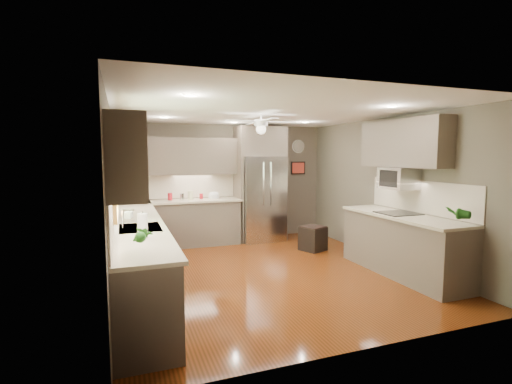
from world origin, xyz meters
TOP-DOWN VIEW (x-y plane):
  - floor at (0.00, 0.00)m, footprint 5.00×5.00m
  - ceiling at (0.00, 0.00)m, footprint 5.00×5.00m
  - wall_back at (0.00, 2.50)m, footprint 4.50×0.00m
  - wall_front at (0.00, -2.50)m, footprint 4.50×0.00m
  - wall_left at (-2.25, 0.00)m, footprint 0.00×5.00m
  - wall_right at (2.25, 0.00)m, footprint 0.00×5.00m
  - canister_a at (-1.23, 2.21)m, footprint 0.12×0.12m
  - canister_b at (-0.99, 2.18)m, footprint 0.09×0.09m
  - canister_c at (-0.82, 2.19)m, footprint 0.15×0.15m
  - canister_d at (-0.59, 2.25)m, footprint 0.10×0.10m
  - soap_bottle at (-2.06, -0.02)m, footprint 0.11×0.11m
  - potted_plant_left at (-1.95, -1.76)m, footprint 0.20×0.16m
  - potted_plant_right at (1.90, -1.78)m, footprint 0.21×0.19m
  - bowl at (-0.32, 2.21)m, footprint 0.23×0.23m
  - left_run at (-1.95, 0.15)m, footprint 0.65×4.70m
  - back_run at (-0.72, 2.20)m, footprint 1.85×0.65m
  - uppers at (-0.74, 0.71)m, footprint 4.50×4.70m
  - window at (-2.22, -0.50)m, footprint 0.05×1.12m
  - sink at (-1.93, -0.50)m, footprint 0.50×0.70m
  - refrigerator at (0.70, 2.16)m, footprint 1.06×0.75m
  - right_run at (1.93, -0.80)m, footprint 0.70×2.20m
  - microwave at (2.03, -0.55)m, footprint 0.43×0.55m
  - ceiling_fan at (-0.00, 0.30)m, footprint 1.18×1.18m
  - recessed_lights at (-0.04, 0.40)m, footprint 2.84×3.14m
  - wall_clock at (1.75, 2.48)m, footprint 0.30×0.03m
  - framed_print at (1.75, 2.48)m, footprint 0.36×0.03m
  - stool at (1.33, 0.96)m, footprint 0.54×0.54m
  - paper_towel at (-1.93, -1.12)m, footprint 0.11×0.11m

SIDE VIEW (x-z plane):
  - floor at x=0.00m, z-range 0.00..0.00m
  - stool at x=1.33m, z-range 0.00..0.48m
  - left_run at x=-1.95m, z-range -0.24..1.21m
  - back_run at x=-0.72m, z-range -0.24..1.21m
  - right_run at x=1.93m, z-range -0.24..1.21m
  - sink at x=-1.93m, z-range 0.75..1.07m
  - bowl at x=-0.32m, z-range 0.94..1.00m
  - canister_d at x=-0.59m, z-range 0.94..1.06m
  - canister_b at x=-0.99m, z-range 0.94..1.08m
  - canister_a at x=-1.23m, z-range 0.95..1.09m
  - canister_c at x=-0.82m, z-range 0.94..1.12m
  - soap_bottle at x=-2.06m, z-range 0.94..1.14m
  - paper_towel at x=-1.93m, z-range 0.94..1.22m
  - potted_plant_left at x=-1.95m, z-range 0.94..1.26m
  - potted_plant_right at x=1.90m, z-range 0.94..1.27m
  - refrigerator at x=0.70m, z-range -0.04..2.41m
  - wall_back at x=0.00m, z-range -1.00..3.50m
  - wall_front at x=0.00m, z-range -1.00..3.50m
  - wall_left at x=-2.25m, z-range -1.25..3.75m
  - wall_right at x=2.25m, z-range -1.25..3.75m
  - microwave at x=2.03m, z-range 1.31..1.65m
  - framed_print at x=1.75m, z-range 1.40..1.70m
  - window at x=-2.22m, z-range 1.09..2.01m
  - uppers at x=-0.74m, z-range 1.39..2.35m
  - wall_clock at x=1.75m, z-range 1.90..2.20m
  - ceiling_fan at x=0.00m, z-range 2.17..2.49m
  - recessed_lights at x=-0.04m, z-range 2.49..2.50m
  - ceiling at x=0.00m, z-range 2.50..2.50m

